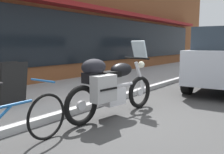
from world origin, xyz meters
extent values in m
plane|color=#393939|center=(0.00, 0.00, 0.00)|extent=(80.00, 80.00, 0.00)
cube|color=brown|center=(6.19, 4.46, 3.03)|extent=(20.38, 0.35, 6.06)
cube|color=black|center=(6.19, 4.25, 1.55)|extent=(14.26, 0.06, 1.80)
cube|color=maroon|center=(6.19, 4.03, 2.65)|extent=(14.26, 0.60, 0.16)
cube|color=#A9A9A9|center=(9.00, 2.73, 0.06)|extent=(30.00, 3.11, 0.12)
torus|color=black|center=(0.65, 0.46, 0.34)|extent=(0.68, 0.17, 0.68)
cylinder|color=silver|center=(0.65, 0.46, 0.34)|extent=(0.17, 0.08, 0.16)
torus|color=black|center=(-0.91, 0.66, 0.34)|extent=(0.68, 0.17, 0.68)
cylinder|color=silver|center=(-0.91, 0.66, 0.34)|extent=(0.17, 0.08, 0.16)
cube|color=silver|center=(-0.18, 0.57, 0.39)|extent=(0.47, 0.35, 0.32)
cylinder|color=silver|center=(-0.13, 0.56, 0.56)|extent=(1.02, 0.19, 0.06)
ellipsoid|color=black|center=(0.07, 0.54, 0.86)|extent=(0.55, 0.34, 0.26)
cube|color=black|center=(-0.35, 0.59, 0.80)|extent=(0.63, 0.31, 0.11)
cube|color=black|center=(-0.68, 0.63, 0.78)|extent=(0.31, 0.25, 0.18)
cylinder|color=silver|center=(0.65, 0.46, 0.66)|extent=(0.35, 0.11, 0.67)
cylinder|color=black|center=(0.53, 0.48, 1.06)|extent=(0.11, 0.62, 0.04)
cube|color=silver|center=(0.61, 0.47, 1.24)|extent=(0.19, 0.34, 0.35)
sphere|color=#EAEACC|center=(0.69, 0.46, 0.92)|extent=(0.14, 0.14, 0.14)
cube|color=#A1A1A1|center=(-0.66, 0.39, 0.62)|extent=(0.46, 0.25, 0.44)
cube|color=black|center=(-0.66, 0.28, 0.62)|extent=(0.37, 0.06, 0.03)
ellipsoid|color=black|center=(-0.63, 0.63, 0.96)|extent=(0.52, 0.38, 0.28)
torus|color=black|center=(-1.63, 0.63, 0.33)|extent=(0.66, 0.06, 0.66)
cylinder|color=#1E5999|center=(-2.17, 0.62, 0.61)|extent=(0.59, 0.06, 0.04)
cylinder|color=#1E5999|center=(-1.68, 0.63, 0.85)|extent=(0.04, 0.48, 0.03)
cylinder|color=black|center=(5.81, 0.43, 0.33)|extent=(0.68, 0.27, 0.66)
cylinder|color=black|center=(2.72, 0.18, 0.33)|extent=(0.68, 0.27, 0.66)
cube|color=black|center=(-1.13, 2.28, 0.56)|extent=(0.55, 0.18, 0.87)
cube|color=black|center=(-1.13, 2.50, 0.56)|extent=(0.55, 0.18, 0.87)
camera|label=1|loc=(-3.71, -2.09, 1.35)|focal=38.77mm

